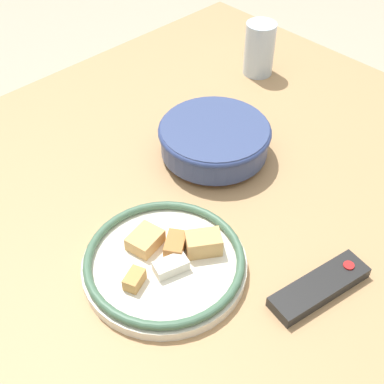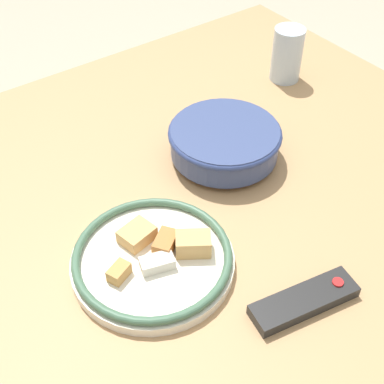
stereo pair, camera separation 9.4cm
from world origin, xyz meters
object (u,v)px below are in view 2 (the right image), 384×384
(food_plate, at_px, (153,258))
(tv_remote, at_px, (304,301))
(noodle_bowl, at_px, (225,141))
(drinking_glass, at_px, (287,54))

(food_plate, distance_m, tv_remote, 0.24)
(food_plate, relative_size, tv_remote, 1.49)
(noodle_bowl, height_order, tv_remote, noodle_bowl)
(noodle_bowl, relative_size, drinking_glass, 1.75)
(drinking_glass, bearing_deg, food_plate, 27.53)
(drinking_glass, bearing_deg, noodle_bowl, 26.01)
(tv_remote, xyz_separation_m, drinking_glass, (-0.42, -0.49, 0.05))
(noodle_bowl, xyz_separation_m, food_plate, (0.26, 0.15, -0.02))
(noodle_bowl, relative_size, tv_remote, 1.24)
(noodle_bowl, xyz_separation_m, drinking_glass, (-0.30, -0.15, 0.02))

